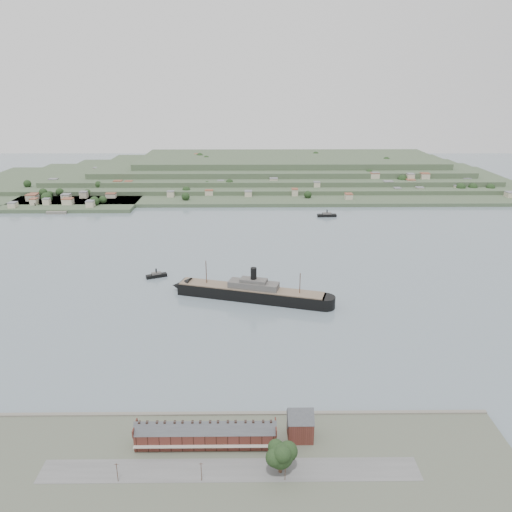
{
  "coord_description": "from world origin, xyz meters",
  "views": [
    {
      "loc": [
        8.1,
        -329.4,
        137.97
      ],
      "look_at": [
        11.78,
        30.0,
        11.22
      ],
      "focal_mm": 35.0,
      "sensor_mm": 36.0,
      "label": 1
    }
  ],
  "objects_px": {
    "terrace_row": "(206,434)",
    "gabled_building": "(300,424)",
    "tugboat": "(156,275)",
    "fig_tree": "(281,455)",
    "steamship": "(247,292)"
  },
  "relations": [
    {
      "from": "fig_tree",
      "to": "gabled_building",
      "type": "bearing_deg",
      "value": 65.9
    },
    {
      "from": "steamship",
      "to": "fig_tree",
      "type": "relative_size",
      "value": 8.31
    },
    {
      "from": "gabled_building",
      "to": "steamship",
      "type": "relative_size",
      "value": 0.13
    },
    {
      "from": "tugboat",
      "to": "steamship",
      "type": "bearing_deg",
      "value": -30.27
    },
    {
      "from": "gabled_building",
      "to": "steamship",
      "type": "distance_m",
      "value": 141.57
    },
    {
      "from": "gabled_building",
      "to": "tugboat",
      "type": "relative_size",
      "value": 0.9
    },
    {
      "from": "gabled_building",
      "to": "tugboat",
      "type": "xyz_separation_m",
      "value": [
        -89.75,
        178.95,
        -6.51
      ]
    },
    {
      "from": "terrace_row",
      "to": "tugboat",
      "type": "xyz_separation_m",
      "value": [
        -52.25,
        182.97,
        -5.17
      ]
    },
    {
      "from": "terrace_row",
      "to": "tugboat",
      "type": "distance_m",
      "value": 190.35
    },
    {
      "from": "steamship",
      "to": "tugboat",
      "type": "height_order",
      "value": "steamship"
    },
    {
      "from": "terrace_row",
      "to": "steamship",
      "type": "bearing_deg",
      "value": 84.06
    },
    {
      "from": "tugboat",
      "to": "fig_tree",
      "type": "height_order",
      "value": "fig_tree"
    },
    {
      "from": "terrace_row",
      "to": "gabled_building",
      "type": "height_order",
      "value": "gabled_building"
    },
    {
      "from": "gabled_building",
      "to": "fig_tree",
      "type": "bearing_deg",
      "value": -114.1
    },
    {
      "from": "terrace_row",
      "to": "steamship",
      "type": "distance_m",
      "value": 144.53
    }
  ]
}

